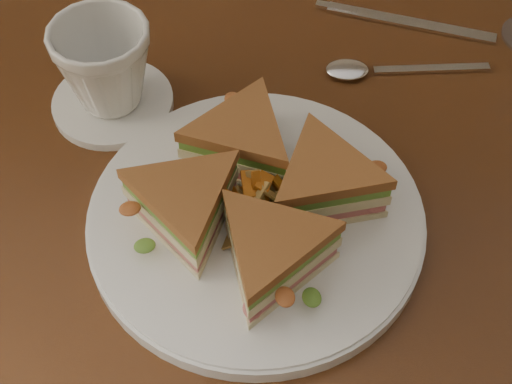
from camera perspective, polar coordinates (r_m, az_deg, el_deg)
table at (r=0.79m, az=4.15°, el=-3.05°), size 1.20×0.80×0.75m
plate at (r=0.67m, az=0.00°, el=-2.18°), size 0.31×0.31×0.02m
sandwich_wedges at (r=0.64m, az=0.00°, el=-0.27°), size 0.27×0.27×0.06m
crisps_mound at (r=0.64m, az=0.00°, el=-0.49°), size 0.09×0.09×0.05m
spoon at (r=0.81m, az=8.91°, el=9.62°), size 0.18×0.03×0.01m
knife at (r=0.89m, az=11.29°, el=13.27°), size 0.21×0.08×0.00m
saucer at (r=0.78m, az=-11.36°, el=7.02°), size 0.13×0.13×0.01m
coffee_cup at (r=0.75m, az=-12.00°, el=9.81°), size 0.11×0.11×0.09m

